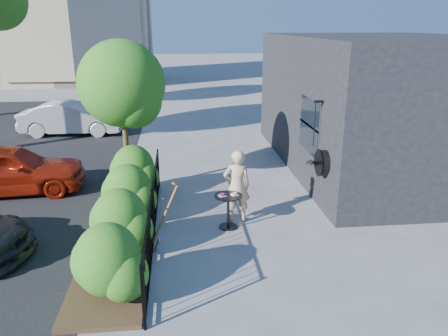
{
  "coord_description": "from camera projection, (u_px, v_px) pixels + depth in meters",
  "views": [
    {
      "loc": [
        -0.9,
        -8.51,
        4.33
      ],
      "look_at": [
        0.1,
        0.9,
        1.2
      ],
      "focal_mm": 35.0,
      "sensor_mm": 36.0,
      "label": 1
    }
  ],
  "objects": [
    {
      "name": "car_red",
      "position": [
        8.0,
        169.0,
        11.56
      ],
      "size": [
        4.0,
        1.89,
        1.32
      ],
      "primitive_type": "imported",
      "rotation": [
        0.0,
        0.0,
        1.66
      ],
      "color": "#A3200D",
      "rests_on": "ground"
    },
    {
      "name": "shrubs",
      "position": [
        124.0,
        206.0,
        9.15
      ],
      "size": [
        1.1,
        5.6,
        1.24
      ],
      "color": "#1D5F15",
      "rests_on": "ground"
    },
    {
      "name": "planting_bed",
      "position": [
        121.0,
        237.0,
        9.25
      ],
      "size": [
        1.3,
        6.0,
        0.08
      ],
      "primitive_type": "cube",
      "color": "#382616",
      "rests_on": "ground"
    },
    {
      "name": "ground",
      "position": [
        224.0,
        233.0,
        9.48
      ],
      "size": [
        120.0,
        120.0,
        0.0
      ],
      "primitive_type": "plane",
      "color": "gray",
      "rests_on": "ground"
    },
    {
      "name": "shovel",
      "position": [
        164.0,
        220.0,
        8.6
      ],
      "size": [
        0.58,
        0.19,
        1.48
      ],
      "color": "brown",
      "rests_on": "ground"
    },
    {
      "name": "cafe_table",
      "position": [
        228.0,
        205.0,
        9.61
      ],
      "size": [
        0.61,
        0.61,
        0.82
      ],
      "rotation": [
        0.0,
        0.0,
        0.27
      ],
      "color": "black",
      "rests_on": "ground"
    },
    {
      "name": "woman",
      "position": [
        237.0,
        186.0,
        9.86
      ],
      "size": [
        0.62,
        0.41,
        1.69
      ],
      "primitive_type": "imported",
      "rotation": [
        0.0,
        0.0,
        3.15
      ],
      "color": "tan",
      "rests_on": "ground"
    },
    {
      "name": "patio_tree",
      "position": [
        124.0,
        89.0,
        10.99
      ],
      "size": [
        2.2,
        2.2,
        3.94
      ],
      "color": "#3F2B19",
      "rests_on": "ground"
    },
    {
      "name": "shop_building",
      "position": [
        383.0,
        102.0,
        13.65
      ],
      "size": [
        6.22,
        9.0,
        4.0
      ],
      "color": "black",
      "rests_on": "ground"
    },
    {
      "name": "fence",
      "position": [
        153.0,
        213.0,
        9.16
      ],
      "size": [
        0.05,
        6.05,
        1.1
      ],
      "color": "black",
      "rests_on": "ground"
    },
    {
      "name": "car_silver",
      "position": [
        72.0,
        118.0,
        17.8
      ],
      "size": [
        4.11,
        1.59,
        1.33
      ],
      "primitive_type": "imported",
      "rotation": [
        0.0,
        0.0,
        1.53
      ],
      "color": "#B0B0B5",
      "rests_on": "ground"
    }
  ]
}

